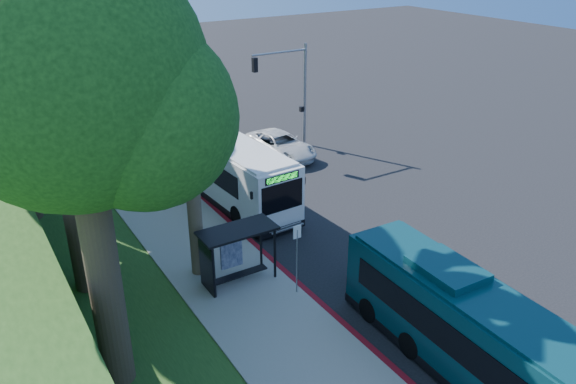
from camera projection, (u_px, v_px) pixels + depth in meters
ground at (332, 215)px, 29.50m from camera, size 140.00×140.00×0.00m
sidewalk at (204, 252)px, 25.99m from camera, size 4.50×70.00×0.12m
red_curb at (292, 278)px, 24.00m from camera, size 0.25×30.00×0.13m
grass_verge at (53, 239)px, 27.14m from camera, size 8.00×70.00×0.06m
bus_shelter at (231, 245)px, 23.07m from camera, size 3.20×1.51×2.55m
stop_sign_pole at (297, 250)px, 22.19m from camera, size 0.35×0.06×3.17m
traffic_signal_pole at (292, 84)px, 37.19m from camera, size 4.10×0.30×7.00m
tree_0 at (44, 8)px, 18.89m from camera, size 8.40×8.00×15.70m
tree_6 at (78, 92)px, 14.63m from camera, size 7.56×7.20×13.74m
white_bus at (219, 162)px, 31.54m from camera, size 3.35×12.68×3.74m
teal_bus at (482, 339)px, 17.92m from camera, size 2.83×11.71×3.47m
pickup at (281, 145)px, 37.09m from camera, size 3.02×5.84×1.57m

